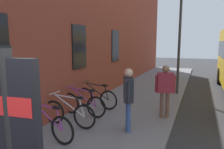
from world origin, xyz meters
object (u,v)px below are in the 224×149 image
Objects in this scene: bicycle_leaning_wall at (69,113)px; transit_info_sign at (12,141)px; bicycle_by_door at (83,104)px; bicycle_beside_lamp at (96,98)px; pedestrian_near_bus at (165,86)px; bicycle_far_end at (47,125)px; pedestrian_crossing_street at (128,93)px; street_lamp at (180,28)px.

transit_info_sign is (-3.63, -2.00, 1.21)m from bicycle_leaning_wall.
bicycle_beside_lamp is at bearing -1.81° from bicycle_by_door.
bicycle_far_end is at bearing 138.62° from pedestrian_near_bus.
pedestrian_crossing_street is at bearing -77.31° from bicycle_leaning_wall.
pedestrian_crossing_street is (0.38, -1.69, 0.68)m from bicycle_leaning_wall.
pedestrian_near_bus is at bearing 179.35° from street_lamp.
bicycle_by_door is (0.96, 0.11, 0.00)m from bicycle_leaning_wall.
bicycle_by_door is at bearing 6.58° from bicycle_leaning_wall.
bicycle_leaning_wall is 1.86m from pedestrian_crossing_street.
bicycle_by_door is at bearing 178.19° from bicycle_beside_lamp.
transit_info_sign is 1.37× the size of pedestrian_crossing_street.
bicycle_far_end and bicycle_beside_lamp have the same top height.
bicycle_beside_lamp is at bearing 89.09° from pedestrian_near_bus.
bicycle_beside_lamp is at bearing 1.41° from bicycle_far_end.
bicycle_leaning_wall is 0.96m from bicycle_by_door.
bicycle_by_door is 0.74× the size of transit_info_sign.
pedestrian_crossing_street is (-1.51, -1.77, 0.68)m from bicycle_beside_lamp.
street_lamp is (5.44, -2.48, 2.72)m from bicycle_leaning_wall.
bicycle_far_end is 0.34× the size of street_lamp.
transit_info_sign is 0.46× the size of street_lamp.
bicycle_far_end is 0.93m from bicycle_leaning_wall.
bicycle_by_door and bicycle_beside_lamp have the same top height.
bicycle_leaning_wall is 1.00× the size of bicycle_by_door.
bicycle_far_end is 3.57m from transit_info_sign.
bicycle_leaning_wall is 6.57m from street_lamp.
transit_info_sign is (-4.58, -2.11, 1.21)m from bicycle_by_door.
bicycle_beside_lamp is 2.42m from pedestrian_crossing_street.
bicycle_leaning_wall is 0.74× the size of transit_info_sign.
bicycle_leaning_wall is (0.93, -0.01, 0.00)m from bicycle_far_end.
pedestrian_near_bus is (2.78, -2.45, 0.66)m from bicycle_far_end.
pedestrian_crossing_street reaches higher than pedestrian_near_bus.
bicycle_by_door is 1.03× the size of pedestrian_near_bus.
bicycle_by_door is 0.93m from bicycle_beside_lamp.
pedestrian_crossing_street is (4.01, 0.31, -0.53)m from transit_info_sign.
bicycle_far_end is 2.25m from pedestrian_crossing_street.
bicycle_leaning_wall is 1.03× the size of pedestrian_near_bus.
bicycle_beside_lamp is 0.34× the size of street_lamp.
bicycle_leaning_wall is at bearing 155.50° from street_lamp.
bicycle_by_door is 1.00× the size of bicycle_beside_lamp.
street_lamp is at bearing -30.01° from bicycle_by_door.
pedestrian_crossing_street is 5.51m from street_lamp.
bicycle_leaning_wall is at bearing 127.17° from pedestrian_near_bus.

